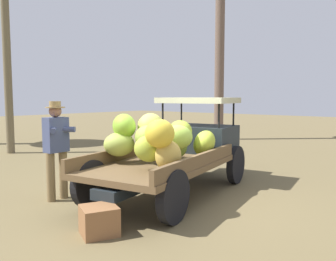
# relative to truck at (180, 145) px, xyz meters

# --- Properties ---
(ground_plane) EXTENTS (60.00, 60.00, 0.00)m
(ground_plane) POSITION_rel_truck_xyz_m (-0.47, -0.23, -0.92)
(ground_plane) COLOR brown
(truck) EXTENTS (4.63, 2.39, 1.84)m
(truck) POSITION_rel_truck_xyz_m (0.00, 0.00, 0.00)
(truck) COLOR #1F272C
(truck) RESTS_ON ground
(farmer) EXTENTS (0.53, 0.46, 1.78)m
(farmer) POSITION_rel_truck_xyz_m (-1.92, 1.30, 0.10)
(farmer) COLOR olive
(farmer) RESTS_ON ground
(wooden_crate) EXTENTS (0.62, 0.61, 0.39)m
(wooden_crate) POSITION_rel_truck_xyz_m (-2.49, -0.57, -0.72)
(wooden_crate) COLOR brown
(wooden_crate) RESTS_ON ground
(loose_banana_bunch) EXTENTS (0.49, 0.61, 0.38)m
(loose_banana_bunch) POSITION_rel_truck_xyz_m (-0.46, 2.23, -0.74)
(loose_banana_bunch) COLOR gold
(loose_banana_bunch) RESTS_ON ground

